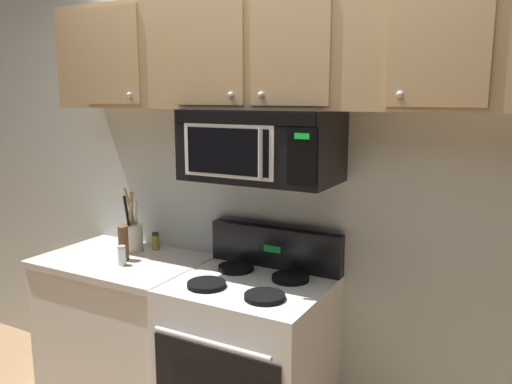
% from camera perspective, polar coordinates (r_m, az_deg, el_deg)
% --- Properties ---
extents(back_wall, '(5.20, 0.10, 2.70)m').
position_cam_1_polar(back_wall, '(2.78, 2.96, 1.00)').
color(back_wall, silver).
rests_on(back_wall, ground_plane).
extents(stove_range, '(0.76, 0.69, 1.12)m').
position_cam_1_polar(stove_range, '(2.77, -0.69, -18.50)').
color(stove_range, white).
rests_on(stove_range, ground_plane).
extents(over_range_microwave, '(0.76, 0.43, 0.35)m').
position_cam_1_polar(over_range_microwave, '(2.53, 0.54, 5.20)').
color(over_range_microwave, black).
extents(upper_cabinets, '(2.50, 0.36, 0.55)m').
position_cam_1_polar(upper_cabinets, '(2.56, 0.91, 15.35)').
color(upper_cabinets, tan).
extents(counter_segment, '(0.93, 0.65, 0.90)m').
position_cam_1_polar(counter_segment, '(3.23, -14.20, -14.70)').
color(counter_segment, white).
rests_on(counter_segment, ground_plane).
extents(utensil_crock_cream, '(0.12, 0.12, 0.39)m').
position_cam_1_polar(utensil_crock_cream, '(3.16, -13.54, -4.64)').
color(utensil_crock_cream, beige).
rests_on(utensil_crock_cream, counter_segment).
extents(salt_shaker, '(0.05, 0.05, 0.11)m').
position_cam_1_polar(salt_shaker, '(2.92, -14.70, -6.86)').
color(salt_shaker, white).
rests_on(salt_shaker, counter_segment).
extents(pepper_mill, '(0.06, 0.06, 0.20)m').
position_cam_1_polar(pepper_mill, '(2.99, -14.53, -5.54)').
color(pepper_mill, brown).
rests_on(pepper_mill, counter_segment).
extents(spice_jar, '(0.04, 0.04, 0.11)m').
position_cam_1_polar(spice_jar, '(3.16, -11.10, -5.40)').
color(spice_jar, olive).
rests_on(spice_jar, counter_segment).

